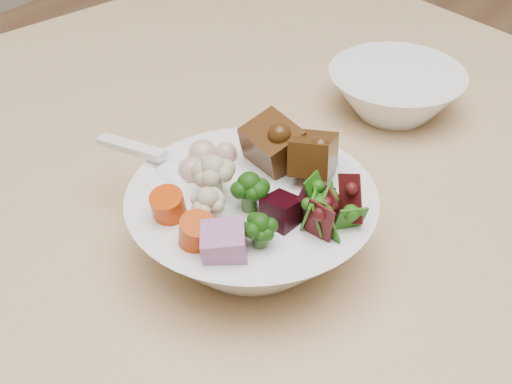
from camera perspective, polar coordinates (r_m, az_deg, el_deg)
food_bowl at (r=0.63m, az=-0.14°, el=-2.24°), size 0.22×0.22×0.12m
soup_spoon at (r=0.65m, az=-7.36°, el=2.06°), size 0.12×0.04×0.02m
side_bowl at (r=0.85m, az=11.07°, el=7.83°), size 0.16×0.16×0.05m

